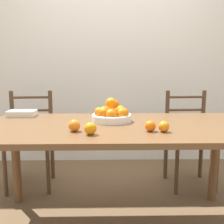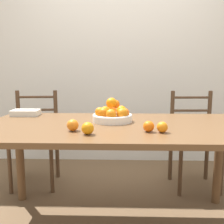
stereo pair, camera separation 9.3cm
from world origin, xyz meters
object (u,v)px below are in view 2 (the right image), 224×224
object	(u,v)px
orange_loose_2	(162,127)
chair_left	(35,139)
book_stack	(26,113)
orange_loose_3	(73,125)
chair_right	(194,140)
orange_loose_1	(149,126)
orange_loose_0	(88,128)
fruit_bowl	(113,114)

from	to	relation	value
orange_loose_2	chair_left	distance (m)	1.49
orange_loose_2	book_stack	distance (m)	1.17
orange_loose_3	chair_right	world-z (taller)	chair_right
orange_loose_1	chair_left	distance (m)	1.42
orange_loose_0	chair_left	distance (m)	1.25
fruit_bowl	chair_left	distance (m)	1.06
fruit_bowl	orange_loose_2	bearing A→B (deg)	-46.71
fruit_bowl	book_stack	bearing A→B (deg)	162.32
fruit_bowl	chair_right	distance (m)	1.06
orange_loose_1	orange_loose_3	distance (m)	0.47
fruit_bowl	book_stack	xyz separation A→B (m)	(-0.72, 0.23, -0.03)
orange_loose_0	orange_loose_1	bearing A→B (deg)	11.84
orange_loose_0	book_stack	xyz separation A→B (m)	(-0.59, 0.62, -0.01)
orange_loose_3	fruit_bowl	bearing A→B (deg)	52.15
chair_left	chair_right	bearing A→B (deg)	-5.33
book_stack	fruit_bowl	bearing A→B (deg)	-17.68
chair_right	orange_loose_3	bearing A→B (deg)	-140.93
orange_loose_0	chair_left	bearing A→B (deg)	122.88
orange_loose_2	chair_right	bearing A→B (deg)	63.68
orange_loose_2	chair_left	world-z (taller)	chair_left
orange_loose_1	orange_loose_2	size ratio (longest dim) A/B	1.03
orange_loose_1	chair_right	distance (m)	1.14
chair_right	book_stack	world-z (taller)	chair_right
fruit_bowl	book_stack	distance (m)	0.76
orange_loose_2	chair_left	size ratio (longest dim) A/B	0.07
orange_loose_0	orange_loose_2	world-z (taller)	orange_loose_0
orange_loose_0	orange_loose_3	xyz separation A→B (m)	(-0.10, 0.09, -0.00)
orange_loose_2	chair_right	world-z (taller)	chair_right
fruit_bowl	orange_loose_1	size ratio (longest dim) A/B	4.27
orange_loose_0	fruit_bowl	bearing A→B (deg)	71.10
orange_loose_2	chair_right	distance (m)	1.11
fruit_bowl	orange_loose_3	world-z (taller)	fruit_bowl
chair_right	book_stack	size ratio (longest dim) A/B	4.26
fruit_bowl	orange_loose_0	bearing A→B (deg)	-108.90
orange_loose_0	orange_loose_1	world-z (taller)	orange_loose_0
chair_right	book_stack	bearing A→B (deg)	-168.73
chair_right	fruit_bowl	bearing A→B (deg)	-144.70
orange_loose_0	chair_left	xyz separation A→B (m)	(-0.65, 1.01, -0.34)
orange_loose_3	chair_right	xyz separation A→B (m)	(1.01, 0.93, -0.34)
orange_loose_3	chair_left	xyz separation A→B (m)	(-0.55, 0.93, -0.34)
orange_loose_1	book_stack	xyz separation A→B (m)	(-0.95, 0.54, -0.01)
orange_loose_1	orange_loose_2	xyz separation A→B (m)	(0.08, -0.01, -0.00)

